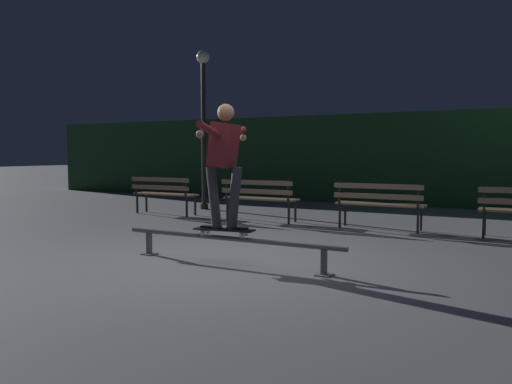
{
  "coord_description": "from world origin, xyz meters",
  "views": [
    {
      "loc": [
        3.2,
        -5.37,
        1.38
      ],
      "look_at": [
        -0.03,
        0.74,
        0.85
      ],
      "focal_mm": 35.04,
      "sensor_mm": 36.0,
      "label": 1
    }
  ],
  "objects_px": {
    "skateboard": "(224,230)",
    "park_bench_right_center": "(379,200)",
    "park_bench_leftmost": "(163,191)",
    "park_bench_left_center": "(259,195)",
    "grind_rail": "(228,242)",
    "skateboarder": "(224,155)",
    "lamp_post_left": "(203,109)"
  },
  "relations": [
    {
      "from": "skateboard",
      "to": "skateboarder",
      "type": "distance_m",
      "value": 0.94
    },
    {
      "from": "grind_rail",
      "to": "skateboarder",
      "type": "height_order",
      "value": "skateboarder"
    },
    {
      "from": "skateboarder",
      "to": "park_bench_leftmost",
      "type": "distance_m",
      "value": 5.39
    },
    {
      "from": "park_bench_leftmost",
      "to": "park_bench_right_center",
      "type": "bearing_deg",
      "value": 0.0
    },
    {
      "from": "skateboard",
      "to": "park_bench_right_center",
      "type": "xyz_separation_m",
      "value": [
        1.03,
        3.67,
        0.11
      ]
    },
    {
      "from": "park_bench_leftmost",
      "to": "lamp_post_left",
      "type": "height_order",
      "value": "lamp_post_left"
    },
    {
      "from": "park_bench_leftmost",
      "to": "park_bench_left_center",
      "type": "height_order",
      "value": "same"
    },
    {
      "from": "grind_rail",
      "to": "skateboarder",
      "type": "xyz_separation_m",
      "value": [
        -0.06,
        0.0,
        1.08
      ]
    },
    {
      "from": "park_bench_leftmost",
      "to": "park_bench_right_center",
      "type": "xyz_separation_m",
      "value": [
        4.89,
        0.0,
        0.0
      ]
    },
    {
      "from": "skateboard",
      "to": "lamp_post_left",
      "type": "xyz_separation_m",
      "value": [
        -3.7,
        5.06,
        2.06
      ]
    },
    {
      "from": "grind_rail",
      "to": "park_bench_left_center",
      "type": "distance_m",
      "value": 3.96
    },
    {
      "from": "skateboarder",
      "to": "lamp_post_left",
      "type": "xyz_separation_m",
      "value": [
        -3.7,
        5.06,
        1.12
      ]
    },
    {
      "from": "grind_rail",
      "to": "park_bench_right_center",
      "type": "distance_m",
      "value": 3.8
    },
    {
      "from": "grind_rail",
      "to": "skateboard",
      "type": "bearing_deg",
      "value": 180.0
    },
    {
      "from": "skateboarder",
      "to": "park_bench_left_center",
      "type": "height_order",
      "value": "skateboarder"
    },
    {
      "from": "grind_rail",
      "to": "skateboard",
      "type": "xyz_separation_m",
      "value": [
        -0.06,
        0.0,
        0.15
      ]
    },
    {
      "from": "skateboarder",
      "to": "skateboard",
      "type": "bearing_deg",
      "value": -172.12
    },
    {
      "from": "skateboard",
      "to": "park_bench_right_center",
      "type": "height_order",
      "value": "park_bench_right_center"
    },
    {
      "from": "park_bench_leftmost",
      "to": "park_bench_left_center",
      "type": "relative_size",
      "value": 1.0
    },
    {
      "from": "park_bench_leftmost",
      "to": "grind_rail",
      "type": "bearing_deg",
      "value": -43.05
    },
    {
      "from": "grind_rail",
      "to": "park_bench_leftmost",
      "type": "distance_m",
      "value": 5.38
    },
    {
      "from": "park_bench_leftmost",
      "to": "park_bench_left_center",
      "type": "bearing_deg",
      "value": 0.0
    },
    {
      "from": "park_bench_left_center",
      "to": "lamp_post_left",
      "type": "distance_m",
      "value": 3.3
    },
    {
      "from": "park_bench_right_center",
      "to": "park_bench_leftmost",
      "type": "bearing_deg",
      "value": 180.0
    },
    {
      "from": "skateboarder",
      "to": "park_bench_leftmost",
      "type": "relative_size",
      "value": 0.97
    },
    {
      "from": "skateboarder",
      "to": "park_bench_left_center",
      "type": "xyz_separation_m",
      "value": [
        -1.42,
        3.67,
        -0.82
      ]
    },
    {
      "from": "park_bench_left_center",
      "to": "park_bench_right_center",
      "type": "height_order",
      "value": "same"
    },
    {
      "from": "grind_rail",
      "to": "park_bench_leftmost",
      "type": "xyz_separation_m",
      "value": [
        -3.93,
        3.67,
        0.26
      ]
    },
    {
      "from": "skateboard",
      "to": "skateboarder",
      "type": "relative_size",
      "value": 0.51
    },
    {
      "from": "park_bench_leftmost",
      "to": "skateboard",
      "type": "bearing_deg",
      "value": -43.48
    },
    {
      "from": "grind_rail",
      "to": "park_bench_right_center",
      "type": "xyz_separation_m",
      "value": [
        0.97,
        3.67,
        0.26
      ]
    },
    {
      "from": "skateboard",
      "to": "skateboarder",
      "type": "bearing_deg",
      "value": 7.88
    }
  ]
}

